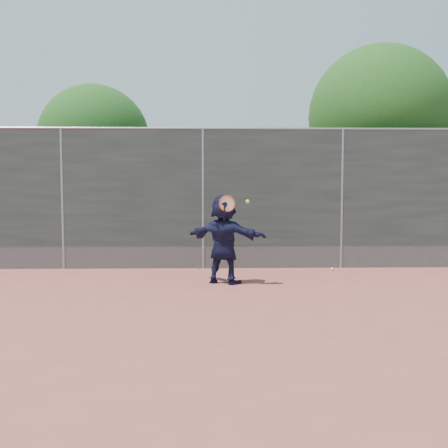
{
  "coord_description": "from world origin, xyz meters",
  "views": [
    {
      "loc": [
        0.2,
        -7.21,
        1.71
      ],
      "look_at": [
        0.41,
        1.78,
        1.08
      ],
      "focal_mm": 40.0,
      "sensor_mm": 36.0,
      "label": 1
    }
  ],
  "objects": [
    {
      "name": "tree_right",
      "position": [
        4.68,
        5.75,
        3.49
      ],
      "size": [
        3.78,
        3.6,
        5.39
      ],
      "color": "#382314",
      "rests_on": "ground"
    },
    {
      "name": "tree_left",
      "position": [
        -2.85,
        6.55,
        2.94
      ],
      "size": [
        3.15,
        3.0,
        4.53
      ],
      "color": "#382314",
      "rests_on": "ground"
    },
    {
      "name": "ground",
      "position": [
        0.0,
        0.0,
        0.0
      ],
      "size": [
        80.0,
        80.0,
        0.0
      ],
      "primitive_type": "plane",
      "color": "#9E4C42",
      "rests_on": "ground"
    },
    {
      "name": "swing_action",
      "position": [
        0.49,
        1.58,
        1.44
      ],
      "size": [
        0.54,
        0.13,
        0.51
      ],
      "color": "red",
      "rests_on": "ground"
    },
    {
      "name": "player",
      "position": [
        0.41,
        1.78,
        0.81
      ],
      "size": [
        1.57,
        1.07,
        1.62
      ],
      "primitive_type": "imported",
      "rotation": [
        0.0,
        0.0,
        2.71
      ],
      "color": "black",
      "rests_on": "ground"
    },
    {
      "name": "ball_ground",
      "position": [
        2.72,
        3.1,
        0.03
      ],
      "size": [
        0.07,
        0.07,
        0.07
      ],
      "primitive_type": "sphere",
      "color": "#F0F636",
      "rests_on": "ground"
    },
    {
      "name": "weed_clump",
      "position": [
        0.29,
        3.38,
        0.13
      ],
      "size": [
        0.68,
        0.07,
        0.3
      ],
      "color": "#387226",
      "rests_on": "ground"
    },
    {
      "name": "fence",
      "position": [
        -0.0,
        3.5,
        1.58
      ],
      "size": [
        20.0,
        0.06,
        3.03
      ],
      "color": "#38423D",
      "rests_on": "ground"
    }
  ]
}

